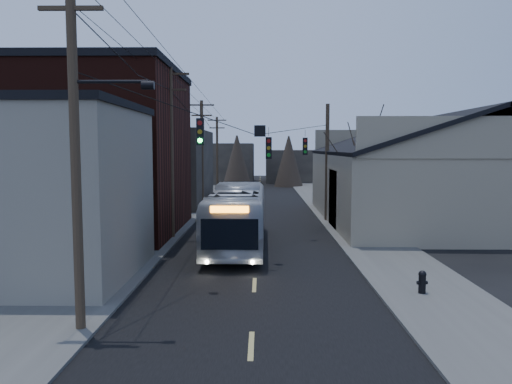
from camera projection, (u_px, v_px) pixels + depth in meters
ground at (249, 380)px, 11.51m from camera, size 160.00×160.00×0.00m
road_surface at (258, 212)px, 41.39m from camera, size 9.00×110.00×0.02m
sidewalk_left at (180, 212)px, 41.46m from camera, size 4.00×110.00×0.12m
sidewalk_right at (337, 212)px, 41.32m from camera, size 4.00×110.00×0.12m
building_clapboard at (34, 194)px, 20.27m from camera, size 8.00×8.00×7.00m
building_brick at (97, 154)px, 31.11m from camera, size 10.00×12.00×10.00m
building_left_far at (159, 168)px, 47.17m from camera, size 9.00×14.00×7.00m
warehouse at (437, 185)px, 36.03m from camera, size 16.16×20.60×7.73m
building_far_left at (221, 163)px, 76.06m from camera, size 10.00×12.00×6.00m
building_far_right at (303, 165)px, 80.94m from camera, size 12.00×14.00×5.00m
bare_tree at (361, 176)px, 31.04m from camera, size 0.40×0.40×7.20m
utility_lines at (214, 154)px, 35.16m from camera, size 11.24×45.28×10.50m
bus at (237, 216)px, 26.90m from camera, size 2.90×12.03×3.34m
parked_car at (226, 196)px, 48.02m from camera, size 1.69×4.66×1.53m
fire_hydrant at (422, 281)px, 18.00m from camera, size 0.39×0.28×0.83m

